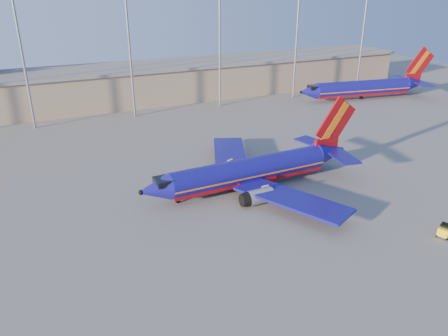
# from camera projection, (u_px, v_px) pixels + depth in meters

# --- Properties ---
(ground) EXTENTS (220.00, 220.00, 0.00)m
(ground) POSITION_uv_depth(u_px,v_px,m) (259.00, 202.00, 57.29)
(ground) COLOR slate
(ground) RESTS_ON ground
(terminal_building) EXTENTS (122.00, 16.00, 8.50)m
(terminal_building) POSITION_uv_depth(u_px,v_px,m) (182.00, 79.00, 107.86)
(terminal_building) COLOR #9E886D
(terminal_building) RESTS_ON ground
(light_mast_row) EXTENTS (101.60, 1.60, 28.65)m
(light_mast_row) POSITION_uv_depth(u_px,v_px,m) (176.00, 29.00, 90.69)
(light_mast_row) COLOR gray
(light_mast_row) RESTS_ON ground
(aircraft_main) EXTENTS (33.72, 32.43, 11.42)m
(aircraft_main) POSITION_uv_depth(u_px,v_px,m) (254.00, 170.00, 60.82)
(aircraft_main) COLOR navy
(aircraft_main) RESTS_ON ground
(aircraft_second) EXTENTS (35.45, 13.71, 12.06)m
(aircraft_second) POSITION_uv_depth(u_px,v_px,m) (366.00, 88.00, 106.40)
(aircraft_second) COLOR navy
(aircraft_second) RESTS_ON ground
(baggage_tug) EXTENTS (2.36, 1.96, 1.46)m
(baggage_tug) POSITION_uv_depth(u_px,v_px,m) (445.00, 230.00, 49.51)
(baggage_tug) COLOR yellow
(baggage_tug) RESTS_ON ground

